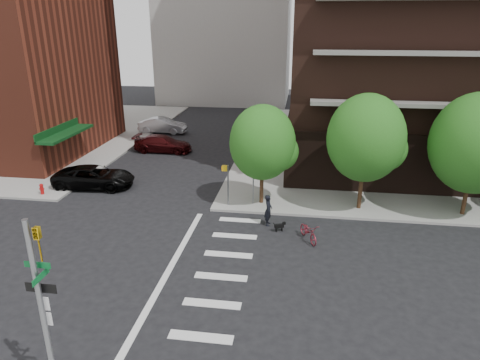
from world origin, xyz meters
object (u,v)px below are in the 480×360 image
object	(u,v)px
parked_car_silver	(163,125)
traffic_signal	(47,332)
fire_hydrant	(42,188)
parked_car_black	(94,177)
parked_car_maroon	(163,144)
scooter	(309,232)
dog_walker	(268,210)

from	to	relation	value
parked_car_silver	traffic_signal	bearing A→B (deg)	-166.13
fire_hydrant	traffic_signal	bearing A→B (deg)	-56.74
parked_car_black	parked_car_maroon	size ratio (longest dim) A/B	1.07
fire_hydrant	parked_car_maroon	size ratio (longest dim) A/B	0.14
parked_car_black	scooter	bearing A→B (deg)	-115.91
fire_hydrant	parked_car_silver	distance (m)	18.19
traffic_signal	parked_car_maroon	world-z (taller)	traffic_signal
parked_car_black	parked_car_maroon	world-z (taller)	parked_car_black
fire_hydrant	parked_car_silver	xyz separation A→B (m)	(2.48, 18.02, 0.26)
traffic_signal	parked_car_black	distance (m)	18.95
fire_hydrant	dog_walker	bearing A→B (deg)	-7.98
fire_hydrant	dog_walker	world-z (taller)	dog_walker
fire_hydrant	scooter	bearing A→B (deg)	-11.93
parked_car_black	fire_hydrant	bearing A→B (deg)	122.90
fire_hydrant	parked_car_black	distance (m)	3.40
fire_hydrant	parked_car_maroon	xyz separation A→B (m)	(4.67, 11.29, 0.19)
parked_car_black	parked_car_silver	distance (m)	15.96
traffic_signal	scooter	size ratio (longest dim) A/B	3.17
parked_car_black	dog_walker	bearing A→B (deg)	-113.17
fire_hydrant	parked_car_maroon	bearing A→B (deg)	67.51
scooter	parked_car_black	bearing A→B (deg)	133.94
traffic_signal	dog_walker	distance (m)	14.24
traffic_signal	fire_hydrant	bearing A→B (deg)	123.26
parked_car_silver	dog_walker	xyz separation A→B (m)	(12.68, -20.15, 0.10)
parked_car_silver	scooter	distance (m)	26.35
dog_walker	traffic_signal	bearing A→B (deg)	161.36
parked_car_maroon	dog_walker	distance (m)	17.03
parked_car_maroon	scooter	size ratio (longest dim) A/B	2.70
parked_car_maroon	parked_car_black	bearing A→B (deg)	168.31
fire_hydrant	scooter	size ratio (longest dim) A/B	0.39
traffic_signal	scooter	world-z (taller)	traffic_signal
parked_car_black	parked_car_silver	size ratio (longest dim) A/B	1.11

